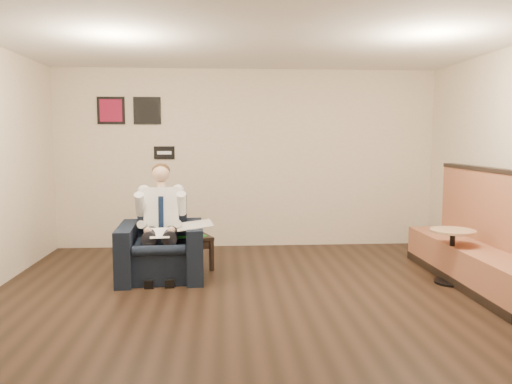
{
  "coord_description": "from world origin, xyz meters",
  "views": [
    {
      "loc": [
        -0.38,
        -4.9,
        1.72
      ],
      "look_at": [
        0.02,
        1.2,
        1.06
      ],
      "focal_mm": 35.0,
      "sensor_mm": 36.0,
      "label": 1
    }
  ],
  "objects": [
    {
      "name": "ground",
      "position": [
        0.0,
        0.0,
        0.0
      ],
      "size": [
        6.0,
        6.0,
        0.0
      ],
      "primitive_type": "plane",
      "color": "black",
      "rests_on": "ground"
    },
    {
      "name": "wall_back",
      "position": [
        0.0,
        3.0,
        1.4
      ],
      "size": [
        6.0,
        0.02,
        2.8
      ],
      "primitive_type": "cube",
      "color": "beige",
      "rests_on": "ground"
    },
    {
      "name": "wall_front",
      "position": [
        0.0,
        -3.0,
        1.4
      ],
      "size": [
        6.0,
        0.02,
        2.8
      ],
      "primitive_type": "cube",
      "color": "beige",
      "rests_on": "ground"
    },
    {
      "name": "ceiling",
      "position": [
        0.0,
        0.0,
        2.8
      ],
      "size": [
        6.0,
        6.0,
        0.02
      ],
      "primitive_type": "cube",
      "color": "white",
      "rests_on": "wall_back"
    },
    {
      "name": "seating_sign",
      "position": [
        -1.3,
        2.98,
        1.5
      ],
      "size": [
        0.32,
        0.02,
        0.2
      ],
      "primitive_type": "cube",
      "color": "black",
      "rests_on": "wall_back"
    },
    {
      "name": "art_print_left",
      "position": [
        -2.1,
        2.98,
        2.15
      ],
      "size": [
        0.42,
        0.03,
        0.42
      ],
      "primitive_type": "cube",
      "color": "maroon",
      "rests_on": "wall_back"
    },
    {
      "name": "art_print_right",
      "position": [
        -1.55,
        2.98,
        2.15
      ],
      "size": [
        0.42,
        0.03,
        0.42
      ],
      "primitive_type": "cube",
      "color": "black",
      "rests_on": "wall_back"
    },
    {
      "name": "armchair",
      "position": [
        -1.16,
        1.23,
        0.49
      ],
      "size": [
        1.08,
        1.08,
        0.98
      ],
      "primitive_type": "cube",
      "rotation": [
        0.0,
        0.0,
        0.06
      ],
      "color": "black",
      "rests_on": "ground"
    },
    {
      "name": "seated_man",
      "position": [
        -1.15,
        1.1,
        0.67
      ],
      "size": [
        0.7,
        1.0,
        1.35
      ],
      "primitive_type": null,
      "rotation": [
        0.0,
        0.0,
        0.06
      ],
      "color": "silver",
      "rests_on": "armchair"
    },
    {
      "name": "lap_papers",
      "position": [
        -1.14,
        0.99,
        0.6
      ],
      "size": [
        0.26,
        0.35,
        0.01
      ],
      "primitive_type": "cube",
      "rotation": [
        0.0,
        0.0,
        0.13
      ],
      "color": "white",
      "rests_on": "seated_man"
    },
    {
      "name": "newspaper",
      "position": [
        -0.74,
        1.14,
        0.67
      ],
      "size": [
        0.49,
        0.58,
        0.01
      ],
      "primitive_type": "cube",
      "rotation": [
        0.0,
        0.0,
        0.11
      ],
      "color": "silver",
      "rests_on": "armchair"
    },
    {
      "name": "side_table",
      "position": [
        -0.85,
        1.64,
        0.22
      ],
      "size": [
        0.71,
        0.71,
        0.44
      ],
      "primitive_type": "cube",
      "rotation": [
        0.0,
        0.0,
        0.39
      ],
      "color": "black",
      "rests_on": "ground"
    },
    {
      "name": "green_folder",
      "position": [
        -0.87,
        1.61,
        0.45
      ],
      "size": [
        0.54,
        0.49,
        0.01
      ],
      "primitive_type": "cube",
      "rotation": [
        0.0,
        0.0,
        0.52
      ],
      "color": "#2BD831",
      "rests_on": "side_table"
    },
    {
      "name": "coffee_mug",
      "position": [
        -0.74,
        1.81,
        0.49
      ],
      "size": [
        0.11,
        0.11,
        0.09
      ],
      "primitive_type": "cylinder",
      "rotation": [
        0.0,
        0.0,
        0.39
      ],
      "color": "white",
      "rests_on": "side_table"
    },
    {
      "name": "smartphone",
      "position": [
        -0.87,
        1.8,
        0.45
      ],
      "size": [
        0.15,
        0.1,
        0.01
      ],
      "primitive_type": "cube",
      "rotation": [
        0.0,
        0.0,
        0.21
      ],
      "color": "black",
      "rests_on": "side_table"
    },
    {
      "name": "banquette",
      "position": [
        2.59,
        0.71,
        0.67
      ],
      "size": [
        0.63,
        2.63,
        1.35
      ],
      "primitive_type": "cube",
      "color": "#9D5A3C",
      "rests_on": "ground"
    },
    {
      "name": "cafe_table",
      "position": [
        2.32,
        0.74,
        0.32
      ],
      "size": [
        0.66,
        0.66,
        0.65
      ],
      "primitive_type": "cylinder",
      "rotation": [
        0.0,
        0.0,
        -0.31
      ],
      "color": "tan",
      "rests_on": "ground"
    }
  ]
}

